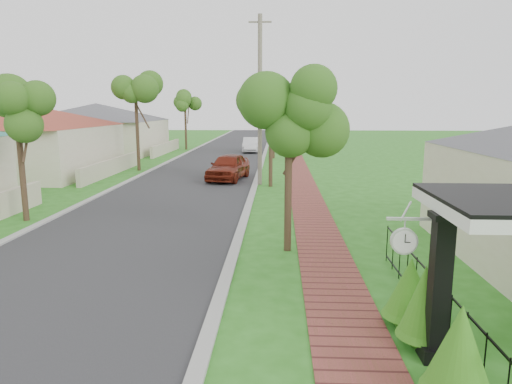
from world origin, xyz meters
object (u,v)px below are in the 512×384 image
(parked_car_white, at_px, (251,145))
(utility_pole, at_px, (260,101))
(parked_car_red, at_px, (228,167))
(station_clock, at_px, (404,239))
(near_tree, at_px, (289,117))
(porch_post, at_px, (439,296))

(parked_car_white, height_order, utility_pole, utility_pole)
(parked_car_red, relative_size, station_clock, 5.89)
(near_tree, xyz_separation_m, station_clock, (1.85, -5.43, -1.94))
(utility_pole, bearing_deg, parked_car_white, 94.94)
(parked_car_red, height_order, parked_car_white, parked_car_red)
(porch_post, height_order, near_tree, near_tree)
(near_tree, bearing_deg, station_clock, -71.13)
(parked_car_red, relative_size, parked_car_white, 1.07)
(porch_post, relative_size, parked_car_red, 0.56)
(parked_car_red, bearing_deg, porch_post, -63.89)
(utility_pole, bearing_deg, porch_post, -78.30)
(parked_car_white, xyz_separation_m, utility_pole, (1.62, -18.74, 3.84))
(porch_post, relative_size, station_clock, 3.32)
(porch_post, xyz_separation_m, station_clock, (-0.50, 0.40, 0.83))
(parked_car_white, distance_m, station_clock, 36.29)
(parked_car_white, bearing_deg, parked_car_red, -92.12)
(utility_pole, xyz_separation_m, station_clock, (3.15, -17.22, -2.58))
(station_clock, bearing_deg, parked_car_white, 97.57)
(parked_car_red, relative_size, utility_pole, 0.50)
(porch_post, height_order, parked_car_white, porch_post)
(near_tree, height_order, station_clock, near_tree)
(porch_post, distance_m, near_tree, 6.87)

